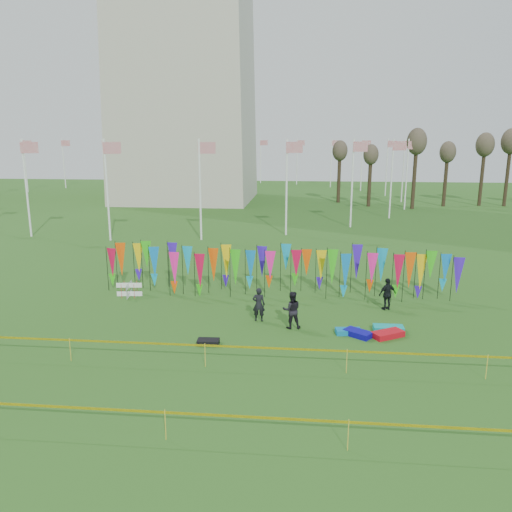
# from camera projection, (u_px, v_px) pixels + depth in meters

# --- Properties ---
(ground) EXTENTS (160.00, 160.00, 0.00)m
(ground) POSITION_uv_depth(u_px,v_px,m) (262.00, 348.00, 19.51)
(ground) COLOR #275518
(ground) RESTS_ON ground
(flagpole_ring) EXTENTS (57.40, 56.16, 8.00)m
(flagpole_ring) POSITION_uv_depth(u_px,v_px,m) (188.00, 170.00, 66.43)
(flagpole_ring) COLOR white
(flagpole_ring) RESTS_ON ground
(banner_row) EXTENTS (18.64, 0.64, 2.48)m
(banner_row) POSITION_uv_depth(u_px,v_px,m) (279.00, 265.00, 25.87)
(banner_row) COLOR black
(banner_row) RESTS_ON ground
(caution_tape_near) EXTENTS (26.00, 0.02, 0.90)m
(caution_tape_near) POSITION_uv_depth(u_px,v_px,m) (251.00, 348.00, 17.56)
(caution_tape_near) COLOR #FFE905
(caution_tape_near) RESTS_ON ground
(caution_tape_far) EXTENTS (26.00, 0.02, 0.90)m
(caution_tape_far) POSITION_uv_depth(u_px,v_px,m) (233.00, 417.00, 13.20)
(caution_tape_far) COLOR #FFE905
(caution_tape_far) RESTS_ON ground
(box_kite) EXTENTS (0.67, 0.67, 0.74)m
(box_kite) POSITION_uv_depth(u_px,v_px,m) (129.00, 289.00, 25.82)
(box_kite) COLOR red
(box_kite) RESTS_ON ground
(person_left) EXTENTS (0.57, 0.42, 1.55)m
(person_left) POSITION_uv_depth(u_px,v_px,m) (259.00, 304.00, 22.23)
(person_left) COLOR black
(person_left) RESTS_ON ground
(person_mid) EXTENTS (0.86, 0.60, 1.65)m
(person_mid) POSITION_uv_depth(u_px,v_px,m) (292.00, 310.00, 21.38)
(person_mid) COLOR black
(person_mid) RESTS_ON ground
(person_right) EXTENTS (1.05, 0.86, 1.56)m
(person_right) POSITION_uv_depth(u_px,v_px,m) (387.00, 294.00, 23.72)
(person_right) COLOR black
(person_right) RESTS_ON ground
(kite_bag_turquoise) EXTENTS (1.10, 0.64, 0.21)m
(kite_bag_turquoise) POSITION_uv_depth(u_px,v_px,m) (348.00, 331.00, 20.90)
(kite_bag_turquoise) COLOR #0B75AC
(kite_bag_turquoise) RESTS_ON ground
(kite_bag_blue) EXTENTS (1.25, 1.14, 0.24)m
(kite_bag_blue) POSITION_uv_depth(u_px,v_px,m) (358.00, 333.00, 20.66)
(kite_bag_blue) COLOR #0D0999
(kite_bag_blue) RESTS_ON ground
(kite_bag_red) EXTENTS (1.45, 1.21, 0.24)m
(kite_bag_red) POSITION_uv_depth(u_px,v_px,m) (388.00, 334.00, 20.56)
(kite_bag_red) COLOR red
(kite_bag_red) RESTS_ON ground
(kite_bag_black) EXTENTS (0.89, 0.54, 0.20)m
(kite_bag_black) POSITION_uv_depth(u_px,v_px,m) (208.00, 342.00, 19.84)
(kite_bag_black) COLOR black
(kite_bag_black) RESTS_ON ground
(kite_bag_teal) EXTENTS (1.26, 0.61, 0.24)m
(kite_bag_teal) POSITION_uv_depth(u_px,v_px,m) (388.00, 329.00, 21.16)
(kite_bag_teal) COLOR #0BA0A0
(kite_bag_teal) RESTS_ON ground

